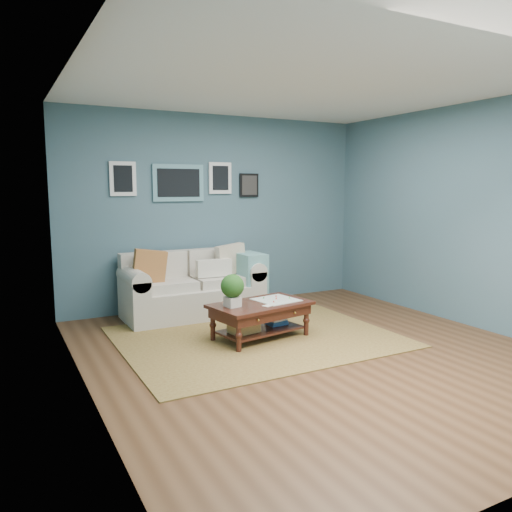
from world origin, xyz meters
TOP-DOWN VIEW (x-y plane):
  - room_shell at (-0.01, 0.06)m, footprint 5.00×5.02m
  - area_rug at (-0.31, 0.76)m, footprint 2.98×2.39m
  - loveseat at (-0.52, 2.02)m, footprint 1.84×0.83m
  - coffee_table at (-0.34, 0.70)m, footprint 1.19×0.81m

SIDE VIEW (x-z plane):
  - area_rug at x=-0.31m, z-range 0.00..0.01m
  - coffee_table at x=-0.34m, z-range -0.04..0.72m
  - loveseat at x=-0.52m, z-range -0.09..0.86m
  - room_shell at x=-0.01m, z-range 0.01..2.71m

